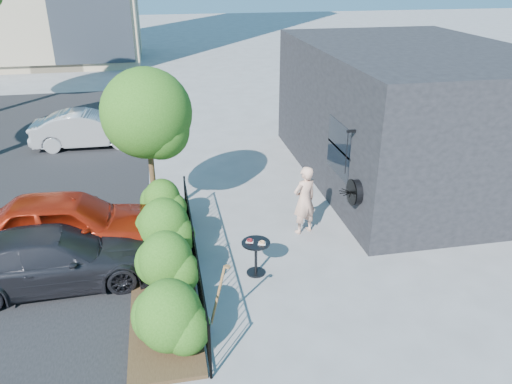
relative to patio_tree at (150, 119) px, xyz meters
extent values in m
plane|color=gray|center=(2.24, -2.76, -2.76)|extent=(120.00, 120.00, 0.00)
cube|color=black|center=(7.74, 1.74, -0.76)|extent=(6.00, 9.00, 4.00)
cube|color=black|center=(4.75, -0.36, -0.96)|extent=(0.04, 1.60, 1.40)
cube|color=black|center=(4.75, -0.36, -0.96)|extent=(0.05, 1.70, 0.06)
cylinder|color=black|center=(4.66, -1.86, -1.51)|extent=(0.18, 0.60, 0.60)
cylinder|color=black|center=(4.56, -1.86, -1.51)|extent=(0.03, 0.64, 0.64)
cube|color=black|center=(4.64, -1.36, -0.16)|extent=(0.25, 0.06, 0.06)
cylinder|color=black|center=(4.56, -1.36, -0.71)|extent=(0.02, 0.02, 1.05)
cylinder|color=black|center=(0.74, -5.76, -2.21)|extent=(0.05, 0.05, 1.10)
cylinder|color=black|center=(0.74, -2.76, -2.21)|extent=(0.05, 0.05, 1.10)
cylinder|color=black|center=(0.74, 0.24, -2.21)|extent=(0.05, 0.05, 1.10)
cube|color=black|center=(0.74, -2.76, -1.70)|extent=(0.03, 6.00, 0.03)
cube|color=black|center=(0.74, -2.76, -2.66)|extent=(0.03, 6.00, 0.03)
cylinder|color=black|center=(0.74, -5.66, -2.21)|extent=(0.02, 0.02, 1.04)
cylinder|color=black|center=(0.74, -5.46, -2.21)|extent=(0.02, 0.02, 1.04)
cylinder|color=black|center=(0.74, -5.26, -2.21)|extent=(0.02, 0.02, 1.04)
cylinder|color=black|center=(0.74, -5.06, -2.21)|extent=(0.02, 0.02, 1.04)
cylinder|color=black|center=(0.74, -4.86, -2.21)|extent=(0.02, 0.02, 1.04)
cylinder|color=black|center=(0.74, -4.66, -2.21)|extent=(0.02, 0.02, 1.04)
cylinder|color=black|center=(0.74, -4.46, -2.21)|extent=(0.02, 0.02, 1.04)
cylinder|color=black|center=(0.74, -4.26, -2.21)|extent=(0.02, 0.02, 1.04)
cylinder|color=black|center=(0.74, -4.06, -2.21)|extent=(0.02, 0.02, 1.04)
cylinder|color=black|center=(0.74, -3.86, -2.21)|extent=(0.02, 0.02, 1.04)
cylinder|color=black|center=(0.74, -3.66, -2.21)|extent=(0.02, 0.02, 1.04)
cylinder|color=black|center=(0.74, -3.46, -2.21)|extent=(0.02, 0.02, 1.04)
cylinder|color=black|center=(0.74, -3.26, -2.21)|extent=(0.02, 0.02, 1.04)
cylinder|color=black|center=(0.74, -3.06, -2.21)|extent=(0.02, 0.02, 1.04)
cylinder|color=black|center=(0.74, -2.86, -2.21)|extent=(0.02, 0.02, 1.04)
cylinder|color=black|center=(0.74, -2.66, -2.21)|extent=(0.02, 0.02, 1.04)
cylinder|color=black|center=(0.74, -2.46, -2.21)|extent=(0.02, 0.02, 1.04)
cylinder|color=black|center=(0.74, -2.26, -2.21)|extent=(0.02, 0.02, 1.04)
cylinder|color=black|center=(0.74, -2.06, -2.21)|extent=(0.02, 0.02, 1.04)
cylinder|color=black|center=(0.74, -1.86, -2.21)|extent=(0.02, 0.02, 1.04)
cylinder|color=black|center=(0.74, -1.66, -2.21)|extent=(0.02, 0.02, 1.04)
cylinder|color=black|center=(0.74, -1.46, -2.21)|extent=(0.02, 0.02, 1.04)
cylinder|color=black|center=(0.74, -1.26, -2.21)|extent=(0.02, 0.02, 1.04)
cylinder|color=black|center=(0.74, -1.06, -2.21)|extent=(0.02, 0.02, 1.04)
cylinder|color=black|center=(0.74, -0.86, -2.21)|extent=(0.02, 0.02, 1.04)
cylinder|color=black|center=(0.74, -0.66, -2.21)|extent=(0.02, 0.02, 1.04)
cylinder|color=black|center=(0.74, -0.46, -2.21)|extent=(0.02, 0.02, 1.04)
cylinder|color=black|center=(0.74, -0.26, -2.21)|extent=(0.02, 0.02, 1.04)
cylinder|color=black|center=(0.74, -0.06, -2.21)|extent=(0.02, 0.02, 1.04)
cylinder|color=black|center=(0.74, 0.14, -2.21)|extent=(0.02, 0.02, 1.04)
cube|color=#382616|center=(0.04, -2.76, -2.72)|extent=(1.30, 6.00, 0.08)
ellipsoid|color=#204F12|center=(0.14, -4.96, -2.06)|extent=(1.10, 1.10, 1.24)
ellipsoid|color=#204F12|center=(0.14, -3.36, -2.06)|extent=(1.10, 1.10, 1.24)
ellipsoid|color=#204F12|center=(0.14, -1.86, -2.06)|extent=(1.10, 1.10, 1.24)
ellipsoid|color=#204F12|center=(0.14, -0.46, -2.06)|extent=(1.10, 1.10, 1.24)
cylinder|color=#3F2B19|center=(-0.06, 0.04, -1.56)|extent=(0.14, 0.14, 2.40)
sphere|color=#204F12|center=(-0.06, 0.04, 0.08)|extent=(2.20, 2.20, 2.20)
sphere|color=#204F12|center=(0.24, -0.16, -0.25)|extent=(1.43, 1.43, 1.43)
cylinder|color=black|center=(2.04, -2.91, -2.00)|extent=(0.62, 0.62, 0.03)
cylinder|color=black|center=(2.04, -2.91, -2.38)|extent=(0.06, 0.06, 0.74)
cylinder|color=black|center=(2.04, -2.91, -2.75)|extent=(0.41, 0.41, 0.03)
cube|color=white|center=(1.92, -2.85, -1.98)|extent=(0.20, 0.20, 0.01)
cube|color=white|center=(2.16, -2.98, -1.98)|extent=(0.20, 0.20, 0.01)
torus|color=#500D10|center=(1.92, -2.85, -1.95)|extent=(0.14, 0.14, 0.05)
torus|color=#B6774E|center=(2.16, -2.98, -1.95)|extent=(0.14, 0.14, 0.05)
imported|color=#D5A28A|center=(3.57, -1.32, -1.88)|extent=(0.76, 0.63, 1.77)
cylinder|color=brown|center=(1.02, -4.57, -2.01)|extent=(0.34, 0.05, 1.24)
cube|color=gray|center=(0.83, -4.57, -2.66)|extent=(0.08, 0.18, 0.26)
cylinder|color=brown|center=(1.21, -4.57, -1.42)|extent=(0.11, 0.10, 0.05)
imported|color=#9F200D|center=(-2.02, -1.25, -2.01)|extent=(4.54, 2.04, 1.51)
imported|color=#A8A8AD|center=(-2.38, 6.42, -2.11)|extent=(3.99, 1.46, 1.30)
imported|color=black|center=(-2.15, -2.44, -2.15)|extent=(4.31, 1.95, 1.23)
camera|label=1|loc=(0.27, -11.92, 3.45)|focal=35.00mm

